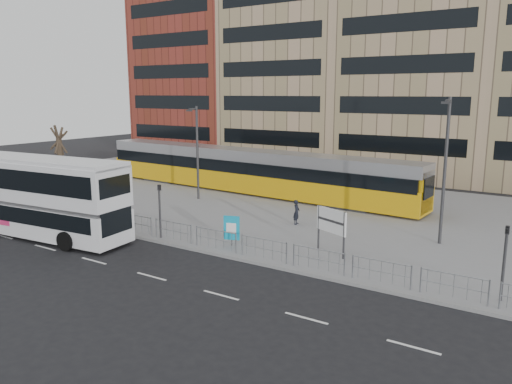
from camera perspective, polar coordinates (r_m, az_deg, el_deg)
The scene contains 16 objects.
ground at distance 27.86m, azimuth -9.00°, elevation -6.25°, with size 120.00×120.00×0.00m, color black.
plaza at distance 37.30m, azimuth 3.36°, elevation -1.52°, with size 64.00×24.00×0.15m, color gray.
kerb at distance 27.88m, azimuth -8.93°, elevation -6.08°, with size 64.00×0.25×0.17m, color gray.
building_row at distance 56.55m, azimuth 16.61°, elevation 15.48°, with size 70.40×18.40×31.20m.
pedestrian_barrier at distance 26.71m, azimuth -5.13°, elevation -4.72°, with size 32.07×0.07×1.10m.
road_markings at distance 24.50m, azimuth -13.54°, elevation -8.90°, with size 62.00×0.12×0.01m, color white.
double_decker_bus at distance 31.58m, azimuth -23.48°, elevation -0.25°, with size 11.88×3.82×4.67m.
tram at distance 41.69m, azimuth -1.11°, elevation 2.47°, with size 30.32×4.68×3.56m.
station_sign at distance 25.76m, azimuth 8.60°, elevation -3.51°, with size 1.95×0.87×2.39m.
ad_panel at distance 27.06m, azimuth -2.80°, elevation -4.17°, with size 0.86×0.34×1.66m.
pedestrian at distance 31.58m, azimuth 4.65°, elevation -2.31°, with size 0.57×0.37×1.56m, color black.
traffic_light_west at distance 28.78m, azimuth -10.96°, elevation -1.37°, with size 0.18×0.21×3.10m.
traffic_light_east at distance 22.03m, azimuth 26.58°, elevation -6.30°, with size 0.18×0.22×3.10m.
lamp_post_west at distance 38.71m, azimuth -6.78°, elevation 4.94°, with size 0.45×1.04×7.17m.
lamp_post_east at distance 28.56m, azimuth 20.78°, elevation 2.87°, with size 0.45×1.04×7.98m.
bare_tree at distance 43.53m, azimuth -21.74°, elevation 7.27°, with size 3.98×3.98×7.57m.
Camera 1 is at (17.89, -19.68, 8.33)m, focal length 35.00 mm.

